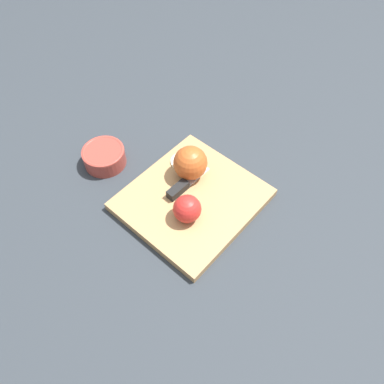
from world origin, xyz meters
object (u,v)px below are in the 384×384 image
object	(u,v)px
apple_half_left	(187,209)
knife	(180,188)
apple_half_right	(190,163)
bowl	(104,156)

from	to	relation	value
apple_half_left	knife	bearing A→B (deg)	106.04
apple_half_right	bowl	size ratio (longest dim) A/B	0.76
apple_half_right	apple_half_left	bearing A→B (deg)	-46.40
knife	bowl	bearing A→B (deg)	104.48
apple_half_right	knife	world-z (taller)	apple_half_right
apple_half_left	knife	world-z (taller)	apple_half_left
apple_half_left	bowl	size ratio (longest dim) A/B	0.59
bowl	apple_half_right	bearing A→B (deg)	-55.99
knife	bowl	distance (m)	0.23
apple_half_right	bowl	bearing A→B (deg)	-147.38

